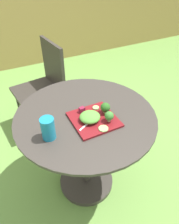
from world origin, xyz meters
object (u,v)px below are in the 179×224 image
object	(u,v)px
patio_chair	(45,81)
drinking_glass	(48,129)
fork	(90,122)
salad_plate	(94,119)

from	to	relation	value
patio_chair	drinking_glass	size ratio (longest dim) A/B	6.89
patio_chair	fork	distance (m)	1.01
patio_chair	salad_plate	xyz separation A→B (m)	(0.04, -0.97, 0.23)
patio_chair	salad_plate	world-z (taller)	patio_chair
salad_plate	drinking_glass	bearing A→B (deg)	-176.78
fork	patio_chair	bearing A→B (deg)	90.21
salad_plate	fork	distance (m)	0.04
drinking_glass	fork	size ratio (longest dim) A/B	0.90
patio_chair	fork	size ratio (longest dim) A/B	6.19
salad_plate	fork	xyz separation A→B (m)	(-0.04, -0.02, 0.01)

